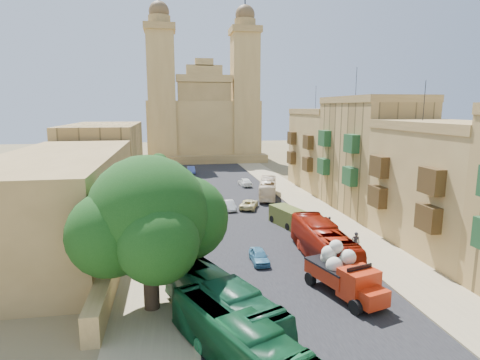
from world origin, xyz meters
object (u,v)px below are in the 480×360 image
object	(u,v)px
car_blue_a	(259,256)
bus_cream_east	(268,188)
street_tree_b	(154,189)
bus_green_south	(237,340)
car_white_a	(229,205)
street_tree_c	(157,174)
bus_green_north	(221,303)
olive_pickup	(287,217)
bus_red_east	(323,243)
pedestrian_c	(329,225)
red_truck	(344,273)
car_cream	(249,204)
car_blue_b	(191,170)
church	(203,120)
street_tree_a	(148,227)
street_tree_d	(159,163)
car_white_b	(245,182)
car_dkblue	(192,187)
pedestrian_a	(356,243)
ficus_tree	(150,220)

from	to	relation	value
car_blue_a	bus_cream_east	bearing A→B (deg)	74.82
street_tree_b	bus_cream_east	distance (m)	18.21
bus_green_south	car_white_a	bearing A→B (deg)	58.15
street_tree_c	bus_green_north	distance (m)	35.34
olive_pickup	bus_red_east	xyz separation A→B (m)	(-0.11, -10.45, 0.61)
olive_pickup	pedestrian_c	world-z (taller)	olive_pickup
red_truck	bus_cream_east	bearing A→B (deg)	85.84
bus_red_east	olive_pickup	bearing A→B (deg)	-87.64
car_cream	car_blue_b	size ratio (longest dim) A/B	1.04
church	bus_green_south	size ratio (longest dim) A/B	3.64
street_tree_a	car_blue_b	size ratio (longest dim) A/B	1.10
street_tree_d	car_blue_a	size ratio (longest dim) A/B	1.52
church	car_white_b	xyz separation A→B (m)	(3.66, -36.35, -8.84)
street_tree_a	red_truck	distance (m)	15.69
bus_green_south	bus_red_east	size ratio (longest dim) A/B	0.90
street_tree_a	car_dkblue	xyz separation A→B (m)	(5.04, 28.09, -2.35)
bus_green_south	car_cream	size ratio (longest dim) A/B	2.39
bus_red_east	bus_cream_east	world-z (taller)	bus_red_east
bus_cream_east	car_cream	world-z (taller)	bus_cream_east
olive_pickup	bus_green_north	xyz separation A→B (m)	(-9.60, -19.00, 0.54)
church	street_tree_b	bearing A→B (deg)	-100.38
olive_pickup	pedestrian_a	bearing A→B (deg)	-69.74
olive_pickup	car_blue_a	distance (m)	11.18
ficus_tree	car_blue_b	world-z (taller)	ficus_tree
car_white_b	bus_red_east	bearing A→B (deg)	85.76
ficus_tree	bus_green_south	bearing A→B (deg)	-57.54
street_tree_c	red_truck	bearing A→B (deg)	-68.02
street_tree_c	pedestrian_a	bearing A→B (deg)	-55.20
church	olive_pickup	bearing A→B (deg)	-85.99
car_blue_b	pedestrian_c	size ratio (longest dim) A/B	2.35
car_white_a	car_dkblue	world-z (taller)	same
car_white_a	bus_green_south	bearing A→B (deg)	-102.80
church	car_white_a	size ratio (longest dim) A/B	10.25
olive_pickup	bus_red_east	size ratio (longest dim) A/B	0.45
street_tree_b	pedestrian_c	bearing A→B (deg)	-22.76
car_white_a	car_white_b	distance (m)	15.49
street_tree_c	street_tree_d	bearing A→B (deg)	90.00
bus_cream_east	pedestrian_a	size ratio (longest dim) A/B	4.81
car_white_b	car_blue_a	bearing A→B (deg)	76.56
street_tree_d	bus_cream_east	distance (m)	21.13
street_tree_a	car_white_b	distance (m)	33.28
bus_green_south	bus_cream_east	world-z (taller)	bus_green_south
car_blue_a	car_white_a	size ratio (longest dim) A/B	0.92
bus_green_south	pedestrian_a	xyz separation A→B (m)	(12.68, 13.48, -0.43)
car_blue_b	car_blue_a	bearing A→B (deg)	-86.69
car_dkblue	street_tree_b	bearing A→B (deg)	-97.27
car_white_b	pedestrian_c	bearing A→B (deg)	93.69
street_tree_a	street_tree_c	size ratio (longest dim) A/B	0.88
car_cream	street_tree_a	bearing A→B (deg)	74.01
church	car_white_b	bearing A→B (deg)	-84.25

